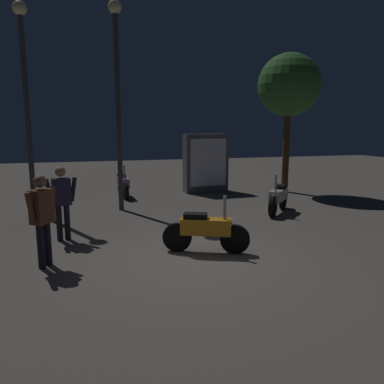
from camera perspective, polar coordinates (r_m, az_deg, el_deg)
name	(u,v)px	position (r m, az deg, el deg)	size (l,w,h in m)	color
ground_plane	(197,259)	(6.90, 0.76, -10.17)	(40.00, 40.00, 0.00)	#605951
motorcycle_orange_foreground	(206,230)	(7.12, 2.09, -5.81)	(1.58, 0.72, 1.11)	black
motorcycle_pink_parked_left	(123,184)	(12.87, -10.49, 1.18)	(0.39, 1.66, 1.11)	black
motorcycle_white_parked_right	(278,197)	(10.61, 13.03, -0.78)	(1.20, 1.29, 1.11)	black
person_rider_beside	(42,213)	(6.76, -21.86, -3.03)	(0.47, 0.58, 1.59)	black
person_bystander_far	(62,197)	(8.21, -19.22, -0.75)	(0.66, 0.31, 1.57)	black
streetlamp_near	(25,84)	(11.09, -24.05, 14.73)	(0.36, 0.36, 5.50)	#38383D
streetlamp_far	(117,83)	(10.77, -11.31, 15.95)	(0.36, 0.36, 5.64)	#38383D
tree_left_bg	(289,86)	(14.04, 14.53, 15.35)	(2.18, 2.18, 4.88)	#4C331E
kiosk_billboard	(206,163)	(13.60, 2.11, 4.42)	(1.63, 0.64, 2.10)	#595960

